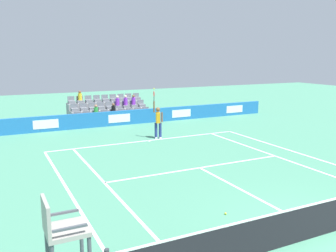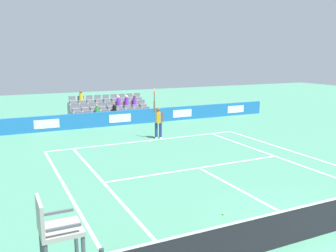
# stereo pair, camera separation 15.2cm
# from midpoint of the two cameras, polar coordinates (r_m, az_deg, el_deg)

# --- Properties ---
(ground_plane) EXTENTS (80.00, 80.00, 0.00)m
(ground_plane) POSITION_cam_midpoint_polar(r_m,az_deg,el_deg) (10.85, 23.00, -15.33)
(ground_plane) COLOR #47896B
(line_baseline) EXTENTS (10.97, 0.10, 0.01)m
(line_baseline) POSITION_cam_midpoint_polar(r_m,az_deg,el_deg) (20.14, -3.34, -2.29)
(line_baseline) COLOR white
(line_baseline) RESTS_ON ground
(line_service) EXTENTS (8.23, 0.10, 0.01)m
(line_service) POSITION_cam_midpoint_polar(r_m,az_deg,el_deg) (15.41, 4.70, -6.54)
(line_service) COLOR white
(line_service) RESTS_ON ground
(line_centre_service) EXTENTS (0.10, 6.40, 0.01)m
(line_centre_service) POSITION_cam_midpoint_polar(r_m,az_deg,el_deg) (12.93, 12.12, -10.28)
(line_centre_service) COLOR white
(line_centre_service) RESTS_ON ground
(line_singles_sideline_left) EXTENTS (0.10, 11.89, 0.01)m
(line_singles_sideline_left) POSITION_cam_midpoint_polar(r_m,az_deg,el_deg) (13.44, -9.69, -9.35)
(line_singles_sideline_left) COLOR white
(line_singles_sideline_left) RESTS_ON ground
(line_singles_sideline_right) EXTENTS (0.10, 11.89, 0.01)m
(line_singles_sideline_right) POSITION_cam_midpoint_polar(r_m,az_deg,el_deg) (17.49, 17.18, -4.86)
(line_singles_sideline_right) COLOR white
(line_singles_sideline_right) RESTS_ON ground
(line_doubles_sideline_left) EXTENTS (0.10, 11.89, 0.01)m
(line_doubles_sideline_left) POSITION_cam_midpoint_polar(r_m,az_deg,el_deg) (13.15, -15.51, -10.08)
(line_doubles_sideline_left) COLOR white
(line_doubles_sideline_left) RESTS_ON ground
(line_doubles_sideline_right) EXTENTS (0.10, 11.89, 0.01)m
(line_doubles_sideline_right) POSITION_cam_midpoint_polar(r_m,az_deg,el_deg) (18.43, 20.30, -4.25)
(line_doubles_sideline_right) COLOR white
(line_doubles_sideline_right) RESTS_ON ground
(line_centre_mark) EXTENTS (0.10, 0.20, 0.01)m
(line_centre_mark) POSITION_cam_midpoint_polar(r_m,az_deg,el_deg) (20.05, -3.23, -2.35)
(line_centre_mark) COLOR white
(line_centre_mark) RESTS_ON ground
(sponsor_barrier) EXTENTS (23.59, 0.22, 0.97)m
(sponsor_barrier) POSITION_cam_midpoint_polar(r_m,az_deg,el_deg) (24.63, -7.89, 1.24)
(sponsor_barrier) COLOR #1E66AD
(sponsor_barrier) RESTS_ON ground
(tennis_net) EXTENTS (11.97, 0.10, 1.07)m
(tennis_net) POSITION_cam_midpoint_polar(r_m,az_deg,el_deg) (10.64, 23.20, -12.94)
(tennis_net) COLOR #33383D
(tennis_net) RESTS_ON ground
(tennis_player) EXTENTS (0.51, 0.42, 2.85)m
(tennis_player) POSITION_cam_midpoint_polar(r_m,az_deg,el_deg) (20.45, -1.80, 0.76)
(tennis_player) COLOR navy
(tennis_player) RESTS_ON ground
(umpire_chair) EXTENTS (0.70, 0.70, 2.34)m
(umpire_chair) POSITION_cam_midpoint_polar(r_m,az_deg,el_deg) (6.75, -16.78, -17.19)
(umpire_chair) COLOR #474C54
(umpire_chair) RESTS_ON ground
(stadium_stand) EXTENTS (5.58, 2.85, 2.15)m
(stadium_stand) POSITION_cam_midpoint_polar(r_m,az_deg,el_deg) (26.79, -9.45, 2.12)
(stadium_stand) COLOR gray
(stadium_stand) RESTS_ON ground
(loose_tennis_ball) EXTENTS (0.07, 0.07, 0.07)m
(loose_tennis_ball) POSITION_cam_midpoint_polar(r_m,az_deg,el_deg) (11.22, 8.62, -13.41)
(loose_tennis_ball) COLOR #D1E533
(loose_tennis_ball) RESTS_ON ground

